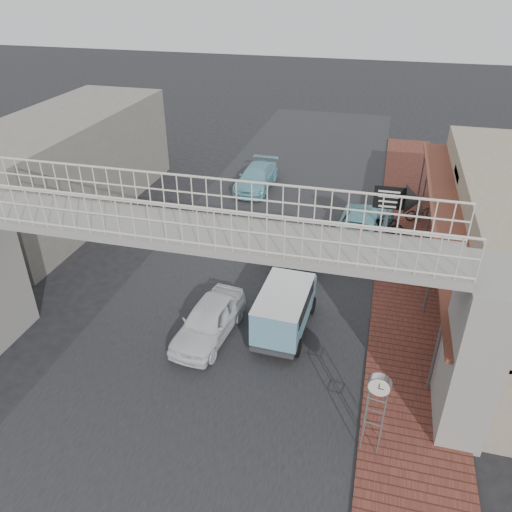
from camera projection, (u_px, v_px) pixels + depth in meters
The scene contains 14 objects.
ground at pixel (240, 302), 19.48m from camera, with size 120.00×120.00×0.00m, color black.
road_strip at pixel (240, 302), 19.48m from camera, with size 10.00×60.00×0.01m, color black.
sidewalk at pixel (412, 283), 20.55m from camera, with size 3.00×40.00×0.10m, color brown.
footbridge at pixel (200, 291), 14.53m from camera, with size 16.40×2.40×6.34m.
building_far_left at pixel (66, 165), 25.61m from camera, with size 5.00×14.00×5.00m, color gray.
white_hatchback at pixel (209, 320), 17.43m from camera, with size 1.56×3.88×1.32m, color white.
dark_sedan at pixel (294, 250), 21.73m from camera, with size 1.37×3.94×1.30m, color black.
angkot_curb at pixel (363, 224), 23.72m from camera, with size 2.40×5.21×1.45m, color #70B8C2.
angkot_far at pixel (256, 177), 29.18m from camera, with size 1.83×4.51×1.31m, color #72B6C6.
angkot_van at pixel (285, 305), 17.44m from camera, with size 1.80×3.69×1.78m.
motorcycle_near at pixel (421, 212), 25.35m from camera, with size 0.59×1.68×0.88m, color black.
motorcycle_far at pixel (387, 225), 23.90m from camera, with size 0.50×1.75×1.05m, color black.
street_clock at pixel (379, 389), 12.56m from camera, with size 0.63×0.54×2.51m.
arrow_sign at pixel (410, 201), 20.87m from camera, with size 1.98×1.25×3.43m.
Camera 1 is at (4.59, -15.23, 11.41)m, focal length 35.00 mm.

